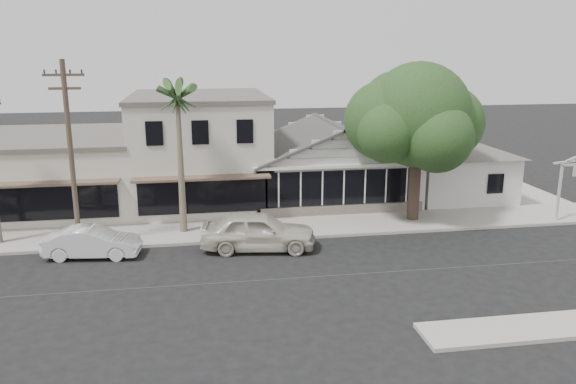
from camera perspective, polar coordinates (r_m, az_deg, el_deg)
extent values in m
plane|color=black|center=(23.95, -0.90, -8.85)|extent=(140.00, 140.00, 0.00)
cube|color=#9E9991|center=(30.40, -17.99, -4.32)|extent=(90.00, 3.50, 0.15)
cube|color=silver|center=(36.13, 4.01, 1.60)|extent=(10.00, 8.00, 3.00)
cube|color=black|center=(32.25, 5.67, 0.47)|extent=(8.80, 0.10, 2.00)
cube|color=#60564C|center=(32.62, 5.61, -1.91)|extent=(9.60, 0.18, 0.70)
cube|color=silver|center=(37.95, 16.51, 1.66)|extent=(6.00, 6.00, 3.00)
cube|color=white|center=(34.34, 25.81, -0.23)|extent=(0.12, 0.12, 3.30)
cube|color=beige|center=(35.82, -8.90, 4.21)|extent=(8.00, 10.00, 6.50)
cube|color=silver|center=(37.09, -22.87, 1.78)|extent=(10.00, 10.00, 4.20)
cylinder|color=brown|center=(28.03, -21.15, 3.23)|extent=(0.24, 0.24, 9.00)
cube|color=brown|center=(27.62, -21.86, 10.99)|extent=(1.80, 0.12, 0.12)
cube|color=brown|center=(27.65, -21.75, 9.75)|extent=(1.40, 0.12, 0.12)
imported|color=beige|center=(27.07, -3.04, -3.98)|extent=(5.74, 2.94, 1.87)
imported|color=silver|center=(27.69, -19.26, -4.85)|extent=(4.48, 2.01, 1.43)
cylinder|color=#47372B|center=(31.99, 12.67, 0.07)|extent=(0.65, 0.65, 3.49)
sphere|color=#1D3A17|center=(31.25, 13.10, 7.65)|extent=(5.67, 5.67, 5.67)
sphere|color=#1D3A17|center=(32.69, 15.81, 6.80)|extent=(4.14, 4.14, 4.14)
sphere|color=#1D3A17|center=(31.08, 9.76, 7.17)|extent=(4.36, 4.36, 4.36)
sphere|color=#1D3A17|center=(30.06, 14.94, 5.40)|extent=(3.71, 3.71, 3.71)
sphere|color=#1D3A17|center=(32.60, 10.89, 8.60)|extent=(3.93, 3.93, 3.93)
sphere|color=#1D3A17|center=(33.08, 14.29, 9.26)|extent=(3.49, 3.49, 3.49)
sphere|color=#1D3A17|center=(29.84, 10.14, 6.02)|extent=(3.27, 3.27, 3.27)
cone|color=#726651|center=(29.19, -10.82, 2.32)|extent=(0.39, 0.39, 6.98)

